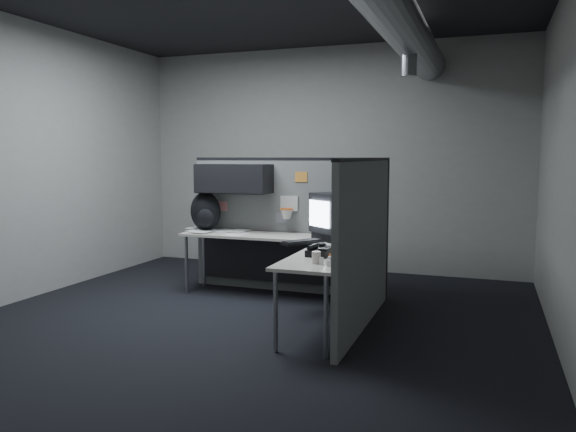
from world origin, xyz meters
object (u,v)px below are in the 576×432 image
at_px(desk, 289,250).
at_px(phone, 319,252).
at_px(monitor, 337,216).
at_px(backpack, 205,212).
at_px(keyboard, 302,242).

relative_size(desk, phone, 9.64).
relative_size(desk, monitor, 3.64).
relative_size(desk, backpack, 4.82).
relative_size(monitor, backpack, 1.33).
height_order(monitor, phone, monitor).
bearing_deg(backpack, phone, -41.72).
bearing_deg(backpack, keyboard, -30.19).
bearing_deg(monitor, phone, -90.87).
bearing_deg(phone, monitor, 111.18).
relative_size(keyboard, phone, 1.93).
bearing_deg(monitor, keyboard, -130.93).
distance_m(monitor, keyboard, 0.54).
xyz_separation_m(monitor, backpack, (-1.73, 0.20, -0.03)).
relative_size(keyboard, backpack, 0.96).
distance_m(desk, monitor, 0.65).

